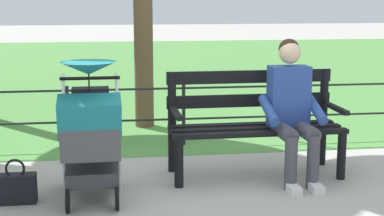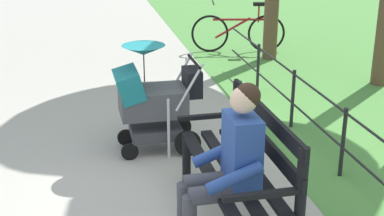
{
  "view_description": "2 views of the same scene",
  "coord_description": "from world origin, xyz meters",
  "px_view_note": "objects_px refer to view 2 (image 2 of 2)",
  "views": [
    {
      "loc": [
        0.8,
        5.1,
        1.65
      ],
      "look_at": [
        0.1,
        0.13,
        0.69
      ],
      "focal_mm": 54.6,
      "sensor_mm": 36.0,
      "label": 1
    },
    {
      "loc": [
        -4.37,
        1.13,
        2.46
      ],
      "look_at": [
        0.31,
        0.14,
        0.69
      ],
      "focal_mm": 51.48,
      "sensor_mm": 36.0,
      "label": 2
    }
  ],
  "objects_px": {
    "park_bench": "(244,160)",
    "handbag": "(146,118)",
    "person_on_bench": "(228,161)",
    "stroller": "(152,97)",
    "bicycle": "(239,32)"
  },
  "relations": [
    {
      "from": "park_bench",
      "to": "person_on_bench",
      "type": "distance_m",
      "value": 0.4
    },
    {
      "from": "handbag",
      "to": "bicycle",
      "type": "relative_size",
      "value": 0.23
    },
    {
      "from": "park_bench",
      "to": "handbag",
      "type": "height_order",
      "value": "park_bench"
    },
    {
      "from": "stroller",
      "to": "bicycle",
      "type": "relative_size",
      "value": 0.7
    },
    {
      "from": "person_on_bench",
      "to": "stroller",
      "type": "distance_m",
      "value": 1.82
    },
    {
      "from": "person_on_bench",
      "to": "stroller",
      "type": "relative_size",
      "value": 1.11
    },
    {
      "from": "bicycle",
      "to": "person_on_bench",
      "type": "bearing_deg",
      "value": 162.68
    },
    {
      "from": "handbag",
      "to": "bicycle",
      "type": "xyz_separation_m",
      "value": [
        3.25,
        -2.08,
        0.24
      ]
    },
    {
      "from": "handbag",
      "to": "person_on_bench",
      "type": "bearing_deg",
      "value": -172.41
    },
    {
      "from": "park_bench",
      "to": "stroller",
      "type": "relative_size",
      "value": 1.4
    },
    {
      "from": "stroller",
      "to": "handbag",
      "type": "xyz_separation_m",
      "value": [
        0.61,
        0.0,
        -0.47
      ]
    },
    {
      "from": "handbag",
      "to": "bicycle",
      "type": "bearing_deg",
      "value": -32.64
    },
    {
      "from": "stroller",
      "to": "handbag",
      "type": "height_order",
      "value": "stroller"
    },
    {
      "from": "stroller",
      "to": "handbag",
      "type": "bearing_deg",
      "value": 0.3
    },
    {
      "from": "person_on_bench",
      "to": "stroller",
      "type": "height_order",
      "value": "person_on_bench"
    }
  ]
}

